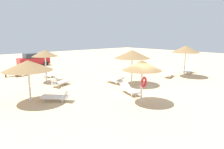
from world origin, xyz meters
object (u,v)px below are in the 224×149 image
Objects in this scene: parasol_4 at (28,66)px; bench_1 at (11,73)px; parasol_1 at (45,53)px; lounger_0 at (189,70)px; parasol_0 at (186,49)px; parked_car at (33,60)px; lounger_4 at (57,96)px; parasol_2 at (142,66)px; lounger_1 at (60,82)px; lounger_5 at (169,74)px; lounger_2 at (129,89)px; bench_0 at (21,73)px; lounger_3 at (115,80)px; lounger_6 at (49,74)px; parasol_3 at (132,54)px.

bench_1 is at bearing 80.88° from parasol_4.
lounger_0 is at bearing -26.14° from parasol_1.
parasol_0 reaches higher than bench_1.
parasol_0 is at bearing -63.21° from parked_car.
parasol_2 is at bearing -43.72° from lounger_4.
parasol_2 is at bearing -42.37° from parasol_4.
lounger_4 is at bearing -91.17° from bench_1.
parasol_2 is at bearing -75.33° from bench_1.
parasol_1 is 3.18m from lounger_1.
parasol_4 is at bearing 173.37° from lounger_5.
lounger_5 is 15.99m from bench_1.
lounger_2 is (2.66, -5.34, -0.02)m from lounger_1.
parasol_0 is 2.02× the size of bench_0.
lounger_5 is 1.29× the size of bench_0.
parasol_1 is at bearing -69.95° from bench_1.
parasol_4 is 1.54× the size of lounger_3.
parked_car is at bearing 73.89° from lounger_4.
lounger_1 reaches higher than lounger_6.
parasol_1 is at bearing 71.74° from lounger_4.
lounger_2 is at bearing -69.80° from bench_1.
parasol_3 is at bearing -52.88° from lounger_3.
parasol_0 is at bearing -10.99° from parasol_3.
lounger_4 is 9.87m from bench_0.
lounger_6 is 8.91m from parked_car.
bench_1 is at bearing -127.85° from parked_car.
lounger_3 is 1.25× the size of bench_0.
lounger_3 is (3.96, -2.41, -0.01)m from lounger_1.
lounger_3 is 15.00m from parked_car.
lounger_0 is 1.27× the size of bench_0.
lounger_5 is (5.09, -0.41, -2.27)m from parasol_3.
lounger_2 is 12.99m from bench_1.
lounger_2 reaches higher than bench_0.
parasol_0 reaches higher than parked_car.
lounger_1 is (0.15, -2.26, -2.24)m from parasol_1.
lounger_6 is (-12.55, 8.15, 0.01)m from lounger_0.
parasol_3 reaches higher than lounger_1.
parked_car is (2.58, 12.51, 0.50)m from lounger_1.
parked_car is (-1.38, 14.93, 0.51)m from lounger_3.
lounger_0 is 15.37m from lounger_4.
lounger_4 is at bearing -108.26° from parasol_1.
lounger_5 is (10.08, -6.25, -2.24)m from parasol_1.
parasol_1 is at bearing 148.20° from lounger_5.
parasol_2 reaches higher than lounger_0.
lounger_1 reaches higher than bench_0.
bench_0 is at bearing 84.00° from lounger_4.
lounger_3 is 1.07× the size of lounger_4.
parasol_1 is 7.69m from parasol_3.
lounger_1 is 1.27× the size of bench_1.
parasol_1 is 1.07× the size of parasol_2.
parasol_0 is 13.67m from lounger_4.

